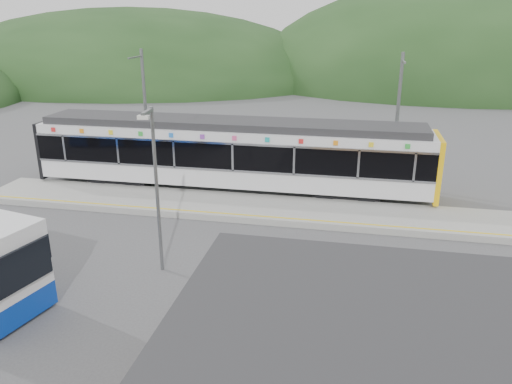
# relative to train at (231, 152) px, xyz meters

# --- Properties ---
(ground) EXTENTS (120.00, 120.00, 0.00)m
(ground) POSITION_rel_train_xyz_m (1.33, -6.00, -2.06)
(ground) COLOR #4C4C4F
(ground) RESTS_ON ground
(hills) EXTENTS (146.00, 149.00, 26.00)m
(hills) POSITION_rel_train_xyz_m (7.51, -0.71, -2.06)
(hills) COLOR #1E3D19
(hills) RESTS_ON ground
(platform) EXTENTS (26.00, 3.20, 0.30)m
(platform) POSITION_rel_train_xyz_m (1.33, -2.70, -1.91)
(platform) COLOR #9E9E99
(platform) RESTS_ON ground
(yellow_line) EXTENTS (26.00, 0.10, 0.01)m
(yellow_line) POSITION_rel_train_xyz_m (1.33, -4.00, -1.76)
(yellow_line) COLOR yellow
(yellow_line) RESTS_ON platform
(train) EXTENTS (20.44, 3.01, 3.74)m
(train) POSITION_rel_train_xyz_m (0.00, 0.00, 0.00)
(train) COLOR black
(train) RESTS_ON ground
(catenary_mast_west) EXTENTS (0.18, 1.80, 7.00)m
(catenary_mast_west) POSITION_rel_train_xyz_m (-5.67, 2.56, 1.58)
(catenary_mast_west) COLOR slate
(catenary_mast_west) RESTS_ON ground
(catenary_mast_east) EXTENTS (0.18, 1.80, 7.00)m
(catenary_mast_east) POSITION_rel_train_xyz_m (8.33, 2.56, 1.58)
(catenary_mast_east) COLOR slate
(catenary_mast_east) RESTS_ON ground
(station_shelter) EXTENTS (9.20, 6.20, 3.00)m
(station_shelter) POSITION_rel_train_xyz_m (7.32, -15.00, -0.51)
(station_shelter) COLOR olive
(station_shelter) RESTS_ON ground
(lamp_post) EXTENTS (0.37, 1.06, 5.92)m
(lamp_post) POSITION_rel_train_xyz_m (-0.31, -9.12, 1.47)
(lamp_post) COLOR slate
(lamp_post) RESTS_ON ground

